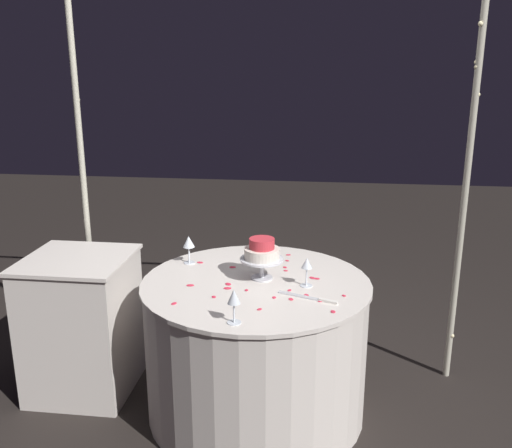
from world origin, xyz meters
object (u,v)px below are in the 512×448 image
tiered_cake (262,253)px  wine_glass_2 (234,299)px  wine_glass_0 (307,265)px  main_table (256,347)px  wine_glass_1 (189,243)px  cake_knife (311,298)px  side_table (82,324)px  decorative_arch (267,113)px

tiered_cake → wine_glass_2: (-0.06, -0.51, -0.03)m
wine_glass_0 → wine_glass_2: wine_glass_2 is taller
wine_glass_0 → wine_glass_2: bearing=-122.7°
wine_glass_2 → main_table: bearing=85.9°
main_table → wine_glass_1: size_ratio=7.48×
main_table → cake_knife: bearing=-32.7°
side_table → wine_glass_2: (0.94, -0.56, 0.45)m
wine_glass_0 → cake_knife: wine_glass_0 is taller
wine_glass_2 → cake_knife: size_ratio=0.54×
tiered_cake → cake_knife: (0.26, -0.22, -0.13)m
decorative_arch → wine_glass_0: bearing=-63.2°
main_table → decorative_arch: bearing=90.0°
main_table → wine_glass_2: (-0.03, -0.47, 0.47)m
wine_glass_1 → wine_glass_2: 0.78m
decorative_arch → wine_glass_1: bearing=-147.8°
wine_glass_1 → cake_knife: bearing=-30.8°
tiered_cake → wine_glass_0: bearing=-17.4°
side_table → cake_knife: 1.33m
wine_glass_1 → tiered_cake: bearing=-23.0°
tiered_cake → cake_knife: tiered_cake is taller
tiered_cake → wine_glass_1: tiered_cake is taller
wine_glass_0 → wine_glass_1: (-0.64, 0.25, 0.01)m
main_table → tiered_cake: bearing=61.6°
decorative_arch → main_table: bearing=-90.0°
main_table → tiered_cake: 0.50m
decorative_arch → wine_glass_2: (-0.03, -0.94, -0.68)m
main_table → tiered_cake: tiered_cake is taller
wine_glass_0 → side_table: bearing=174.7°
decorative_arch → wine_glass_2: 1.16m
side_table → decorative_arch: bearing=21.3°
decorative_arch → side_table: (-0.98, -0.38, -1.12)m
decorative_arch → side_table: decorative_arch is taller
decorative_arch → side_table: size_ratio=2.97×
wine_glass_0 → wine_glass_2: size_ratio=0.96×
tiered_cake → wine_glass_1: (-0.42, 0.18, -0.02)m
wine_glass_2 → wine_glass_1: bearing=117.6°
main_table → side_table: size_ratio=1.48×
decorative_arch → wine_glass_1: size_ratio=15.06×
decorative_arch → wine_glass_0: size_ratio=15.92×
decorative_arch → wine_glass_1: (-0.39, -0.25, -0.67)m
cake_knife → decorative_arch: bearing=113.3°
side_table → wine_glass_2: bearing=-30.5°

